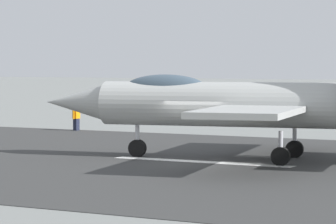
{
  "coord_description": "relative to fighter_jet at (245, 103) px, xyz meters",
  "views": [
    {
      "loc": [
        -16.77,
        33.67,
        4.04
      ],
      "look_at": [
        -0.38,
        2.71,
        2.2
      ],
      "focal_mm": 97.51,
      "sensor_mm": 36.0,
      "label": 1
    }
  ],
  "objects": [
    {
      "name": "runway_strip",
      "position": [
        1.78,
        1.53,
        -2.41
      ],
      "size": [
        240.0,
        26.0,
        0.02
      ],
      "color": "#363736",
      "rests_on": "ground"
    },
    {
      "name": "fighter_jet",
      "position": [
        0.0,
        0.0,
        0.0
      ],
      "size": [
        17.32,
        14.33,
        5.62
      ],
      "color": "#ABADAA",
      "rests_on": "ground"
    },
    {
      "name": "crew_person",
      "position": [
        15.75,
        -10.93,
        -1.63
      ],
      "size": [
        0.28,
        0.7,
        1.57
      ],
      "color": "#1E2338",
      "rests_on": "ground"
    },
    {
      "name": "ground_plane",
      "position": [
        1.8,
        1.53,
        -2.42
      ],
      "size": [
        400.0,
        400.0,
        0.0
      ],
      "primitive_type": "plane",
      "color": "gray"
    }
  ]
}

